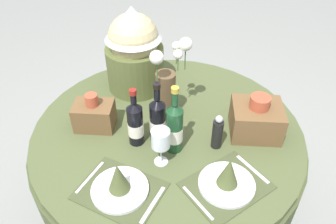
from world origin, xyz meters
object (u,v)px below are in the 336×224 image
(place_setting_left, at_px, (119,184))
(flower_vase, at_px, (167,86))
(place_setting_right, at_px, (228,179))
(woven_basket_side_right, at_px, (256,119))
(woven_basket_side_left, at_px, (94,115))
(wine_glass_left, at_px, (161,139))
(wine_bottle_centre, at_px, (158,120))
(dining_table, at_px, (168,149))
(wine_bottle_left, at_px, (135,123))
(pepper_mill, at_px, (217,133))
(wine_bottle_right, at_px, (174,127))
(gift_tub_back_left, at_px, (134,47))

(place_setting_left, xyz_separation_m, flower_vase, (0.16, 0.51, 0.14))
(place_setting_right, bearing_deg, flower_vase, 122.09)
(place_setting_right, bearing_deg, woven_basket_side_right, 65.68)
(woven_basket_side_left, bearing_deg, flower_vase, 17.88)
(wine_glass_left, bearing_deg, wine_bottle_centre, 100.28)
(dining_table, distance_m, wine_bottle_left, 0.32)
(flower_vase, xyz_separation_m, woven_basket_side_right, (0.44, -0.10, -0.10))
(wine_glass_left, bearing_deg, flower_vase, 89.33)
(dining_table, relative_size, wine_bottle_centre, 4.26)
(flower_vase, xyz_separation_m, pepper_mill, (0.25, -0.22, -0.10))
(place_setting_left, distance_m, wine_bottle_centre, 0.36)
(wine_bottle_centre, bearing_deg, place_setting_left, -111.60)
(place_setting_left, xyz_separation_m, wine_bottle_right, (0.21, 0.27, 0.09))
(woven_basket_side_left, bearing_deg, wine_bottle_left, -23.58)
(wine_bottle_left, distance_m, pepper_mill, 0.38)
(place_setting_left, xyz_separation_m, pepper_mill, (0.41, 0.29, 0.04))
(wine_glass_left, bearing_deg, pepper_mill, 25.46)
(wine_bottle_centre, distance_m, wine_glass_left, 0.15)
(wine_glass_left, bearing_deg, place_setting_left, -131.81)
(gift_tub_back_left, bearing_deg, wine_bottle_centre, -69.10)
(wine_bottle_left, bearing_deg, dining_table, 36.17)
(place_setting_left, bearing_deg, gift_tub_back_left, 93.03)
(dining_table, height_order, place_setting_right, place_setting_right)
(place_setting_left, relative_size, woven_basket_side_left, 2.11)
(place_setting_left, relative_size, wine_bottle_right, 1.18)
(dining_table, relative_size, flower_vase, 3.23)
(woven_basket_side_right, bearing_deg, wine_bottle_centre, -169.94)
(wine_bottle_centre, height_order, wine_glass_left, wine_bottle_centre)
(place_setting_right, bearing_deg, pepper_mill, 98.36)
(wine_bottle_centre, bearing_deg, pepper_mill, -6.15)
(place_setting_right, xyz_separation_m, gift_tub_back_left, (-0.48, 0.71, 0.21))
(wine_bottle_left, distance_m, wine_bottle_right, 0.19)
(dining_table, height_order, pepper_mill, pepper_mill)
(wine_bottle_centre, bearing_deg, dining_table, 61.91)
(dining_table, xyz_separation_m, wine_glass_left, (-0.01, -0.23, 0.29))
(place_setting_right, xyz_separation_m, wine_bottle_right, (-0.23, 0.21, 0.09))
(woven_basket_side_right, bearing_deg, pepper_mill, -149.43)
(wine_bottle_left, relative_size, woven_basket_side_left, 1.57)
(wine_bottle_centre, relative_size, wine_bottle_right, 0.93)
(wine_bottle_left, bearing_deg, place_setting_left, -95.27)
(gift_tub_back_left, xyz_separation_m, woven_basket_side_right, (0.64, -0.36, -0.17))
(wine_bottle_right, bearing_deg, flower_vase, 101.61)
(wine_bottle_left, height_order, gift_tub_back_left, gift_tub_back_left)
(place_setting_right, distance_m, gift_tub_back_left, 0.88)
(dining_table, xyz_separation_m, wine_bottle_right, (0.04, -0.14, 0.28))
(place_setting_left, relative_size, wine_glass_left, 2.19)
(pepper_mill, bearing_deg, place_setting_right, -81.64)
(place_setting_left, relative_size, pepper_mill, 2.23)
(pepper_mill, bearing_deg, dining_table, 155.96)
(place_setting_right, distance_m, wine_bottle_left, 0.49)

